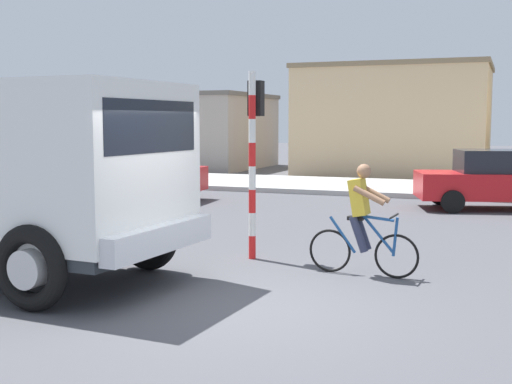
# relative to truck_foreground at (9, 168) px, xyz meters

# --- Properties ---
(ground_plane) EXTENTS (120.00, 120.00, 0.00)m
(ground_plane) POSITION_rel_truck_foreground_xyz_m (3.78, -0.25, -1.67)
(ground_plane) COLOR #4C4C51
(sidewalk_far) EXTENTS (80.00, 5.00, 0.16)m
(sidewalk_far) POSITION_rel_truck_foreground_xyz_m (3.78, 15.03, -1.59)
(sidewalk_far) COLOR #ADADA8
(sidewalk_far) RESTS_ON ground
(truck_foreground) EXTENTS (5.56, 3.08, 2.90)m
(truck_foreground) POSITION_rel_truck_foreground_xyz_m (0.00, 0.00, 0.00)
(truck_foreground) COLOR white
(truck_foreground) RESTS_ON ground
(cyclist) EXTENTS (1.73, 0.50, 1.72)m
(cyclist) POSITION_rel_truck_foreground_xyz_m (4.92, 2.05, -0.80)
(cyclist) COLOR black
(cyclist) RESTS_ON ground
(traffic_light_pole) EXTENTS (0.24, 0.43, 3.20)m
(traffic_light_pole) POSITION_rel_truck_foreground_xyz_m (2.90, 2.67, 0.40)
(traffic_light_pole) COLOR red
(traffic_light_pole) RESTS_ON ground
(car_red_near) EXTENTS (4.15, 2.17, 1.60)m
(car_red_near) POSITION_rel_truck_foreground_xyz_m (-3.48, 9.36, -0.85)
(car_red_near) COLOR red
(car_red_near) RESTS_ON ground
(car_white_mid) EXTENTS (4.32, 2.75, 1.60)m
(car_white_mid) POSITION_rel_truck_foreground_xyz_m (6.63, 10.89, -0.85)
(car_white_mid) COLOR red
(car_white_mid) RESTS_ON ground
(building_corner_left) EXTENTS (8.52, 6.93, 3.71)m
(building_corner_left) POSITION_rel_truck_foreground_xyz_m (-8.96, 22.57, 0.19)
(building_corner_left) COLOR #9E9389
(building_corner_left) RESTS_ON ground
(building_mid_block) EXTENTS (8.15, 6.35, 4.80)m
(building_mid_block) POSITION_rel_truck_foreground_xyz_m (2.04, 22.25, 0.74)
(building_mid_block) COLOR #D1B284
(building_mid_block) RESTS_ON ground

